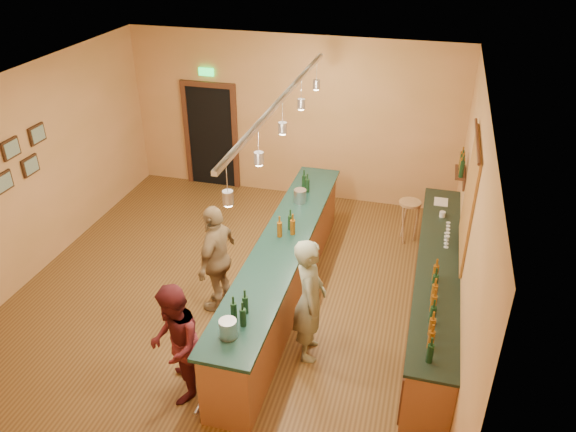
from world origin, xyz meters
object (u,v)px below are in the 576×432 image
(bar_stool, at_px, (410,209))
(customer_a, at_px, (175,344))
(bartender, at_px, (310,300))
(tasting_bar, at_px, (283,266))
(customer_b, at_px, (217,258))
(back_counter, at_px, (435,289))

(bar_stool, bearing_deg, customer_a, -118.95)
(bartender, xyz_separation_m, bar_stool, (1.03, 3.20, -0.24))
(tasting_bar, relative_size, customer_b, 3.03)
(back_counter, distance_m, bartender, 1.99)
(tasting_bar, height_order, bartender, bartender)
(bartender, xyz_separation_m, customer_b, (-1.50, 0.62, -0.03))
(bar_stool, bearing_deg, tasting_bar, -126.98)
(back_counter, distance_m, bar_stool, 2.09)
(tasting_bar, xyz_separation_m, bartender, (0.63, -1.00, 0.26))
(bartender, distance_m, customer_b, 1.62)
(customer_a, relative_size, customer_b, 0.93)
(tasting_bar, xyz_separation_m, customer_a, (-0.72, -2.10, 0.18))
(bar_stool, bearing_deg, customer_b, -134.44)
(customer_a, height_order, customer_b, customer_b)
(bartender, bearing_deg, customer_a, 117.17)
(customer_a, bearing_deg, bar_stool, 128.07)
(customer_a, distance_m, bar_stool, 4.92)
(tasting_bar, relative_size, bar_stool, 6.56)
(tasting_bar, xyz_separation_m, bar_stool, (1.66, 2.20, 0.03))
(bartender, distance_m, bar_stool, 3.37)
(bartender, distance_m, customer_a, 1.75)
(back_counter, height_order, customer_a, customer_a)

